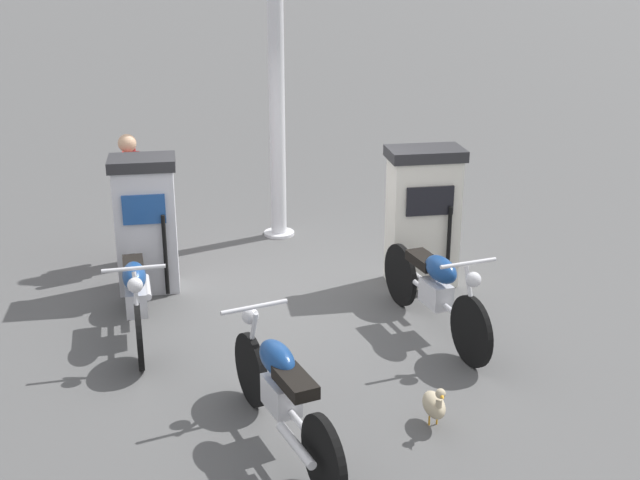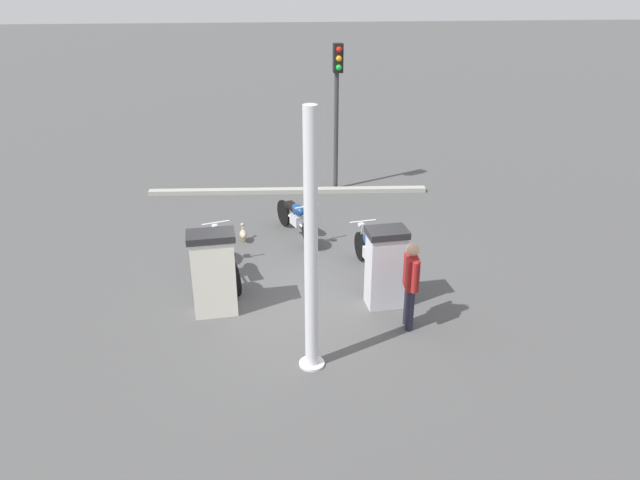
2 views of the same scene
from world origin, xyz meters
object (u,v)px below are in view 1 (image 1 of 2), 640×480
motorcycle_extra (282,390)px  canopy_support_pole (277,87)px  motorcycle_near_pump (136,293)px  motorcycle_far_pump (436,288)px  fuel_pump_far (423,216)px  fuel_pump_near (146,223)px  wandering_duck (434,404)px  attendant_person (131,191)px

motorcycle_extra → canopy_support_pole: bearing=179.7°
canopy_support_pole → motorcycle_extra: bearing=-0.3°
motorcycle_near_pump → motorcycle_far_pump: motorcycle_far_pump is taller
motorcycle_far_pump → canopy_support_pole: canopy_support_pole is taller
fuel_pump_far → motorcycle_extra: bearing=-27.1°
fuel_pump_far → motorcycle_extra: (3.15, -1.61, -0.32)m
motorcycle_far_pump → motorcycle_extra: (1.84, -1.52, -0.02)m
fuel_pump_near → wandering_duck: size_ratio=3.72×
motorcycle_extra → attendant_person: bearing=-156.6°
canopy_support_pole → wandering_duck: bearing=14.3°
motorcycle_near_pump → wandering_duck: 3.12m
motorcycle_far_pump → attendant_person: attendant_person is taller
wandering_duck → motorcycle_near_pump: bearing=-123.6°
attendant_person → canopy_support_pole: 2.23m
fuel_pump_far → canopy_support_pole: size_ratio=0.38×
motorcycle_extra → wandering_duck: size_ratio=4.67×
motorcycle_extra → canopy_support_pole: (-4.86, 0.02, 1.48)m
motorcycle_extra → fuel_pump_near: bearing=-155.6°
motorcycle_far_pump → canopy_support_pole: size_ratio=0.50×
motorcycle_near_pump → canopy_support_pole: bearing=154.7°
motorcycle_far_pump → wandering_duck: motorcycle_far_pump is taller
motorcycle_near_pump → canopy_support_pole: (-2.96, 1.40, 1.48)m
wandering_duck → attendant_person: bearing=-142.1°
motorcycle_far_pump → attendant_person: size_ratio=1.28×
motorcycle_far_pump → canopy_support_pole: 3.68m
fuel_pump_far → motorcycle_extra: fuel_pump_far is taller
attendant_person → wandering_duck: 4.80m
motorcycle_extra → fuel_pump_far: bearing=152.9°
fuel_pump_near → fuel_pump_far: bearing=90.0°
motorcycle_far_pump → motorcycle_extra: motorcycle_far_pump is taller
canopy_support_pole → motorcycle_far_pump: bearing=26.4°
fuel_pump_near → motorcycle_far_pump: (1.31, 2.95, -0.28)m
fuel_pump_near → attendant_person: bearing=-160.6°
fuel_pump_near → wandering_duck: (2.97, 2.64, -0.57)m
attendant_person → wandering_duck: (3.75, 2.92, -0.71)m
motorcycle_extra → canopy_support_pole: 5.09m
wandering_duck → canopy_support_pole: 5.14m
motorcycle_far_pump → wandering_duck: 1.71m
fuel_pump_far → motorcycle_near_pump: bearing=-67.4°
motorcycle_far_pump → wandering_duck: bearing=-10.6°
motorcycle_extra → motorcycle_near_pump: bearing=-144.1°
fuel_pump_far → motorcycle_near_pump: 3.26m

